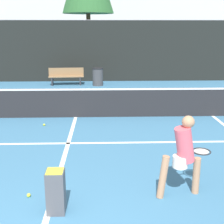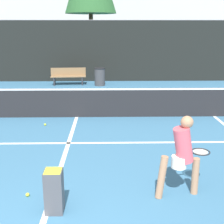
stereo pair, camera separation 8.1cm
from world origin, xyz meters
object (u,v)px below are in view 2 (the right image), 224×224
(parked_car, at_px, (61,64))
(courtside_bench, at_px, (68,76))
(ball_hopper, at_px, (54,190))
(trash_bin, at_px, (100,77))
(player_practicing, at_px, (182,153))

(parked_car, bearing_deg, courtside_bench, -77.65)
(courtside_bench, height_order, parked_car, parked_car)
(ball_hopper, bearing_deg, courtside_bench, 95.38)
(trash_bin, relative_size, parked_car, 0.19)
(ball_hopper, relative_size, courtside_bench, 0.40)
(player_practicing, relative_size, parked_car, 0.31)
(ball_hopper, bearing_deg, parked_car, 97.34)
(ball_hopper, xyz_separation_m, parked_car, (-2.01, 15.64, 0.23))
(ball_hopper, relative_size, parked_car, 0.15)
(player_practicing, relative_size, ball_hopper, 2.02)
(trash_bin, bearing_deg, ball_hopper, -92.67)
(player_practicing, bearing_deg, courtside_bench, 94.64)
(player_practicing, distance_m, courtside_bench, 11.30)
(player_practicing, distance_m, trash_bin, 10.79)
(parked_car, bearing_deg, ball_hopper, -82.66)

